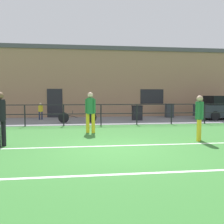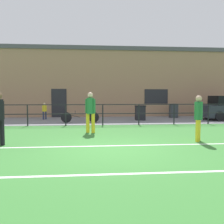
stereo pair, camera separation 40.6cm
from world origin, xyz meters
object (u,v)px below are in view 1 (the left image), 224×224
at_px(player_winger, 90,110).
at_px(bicycle_parked_0, 77,117).
at_px(trash_bin_0, 169,110).
at_px(trash_bin_1, 137,113).
at_px(player_striker, 199,115).
at_px(player_goalkeeper, 0,116).
at_px(spectator_child, 41,110).

bearing_deg(player_winger, bicycle_parked_0, -55.18).
bearing_deg(bicycle_parked_0, trash_bin_0, 21.81).
height_order(player_winger, trash_bin_1, player_winger).
relative_size(player_winger, bicycle_parked_0, 0.79).
xyz_separation_m(player_striker, trash_bin_1, (-0.58, 7.25, -0.42)).
relative_size(bicycle_parked_0, trash_bin_0, 2.23).
distance_m(player_striker, trash_bin_1, 7.29).
xyz_separation_m(player_winger, bicycle_parked_0, (-0.61, 3.82, -0.66)).
bearing_deg(player_goalkeeper, player_winger, 151.75).
relative_size(player_striker, spectator_child, 1.46).
bearing_deg(bicycle_parked_0, player_winger, -80.98).
xyz_separation_m(bicycle_parked_0, trash_bin_1, (3.83, 1.08, 0.15)).
bearing_deg(player_goalkeeper, player_striker, 112.54).
relative_size(player_striker, trash_bin_0, 1.62).
bearing_deg(player_striker, trash_bin_0, -161.93).
xyz_separation_m(player_striker, spectator_child, (-6.85, 8.31, -0.27)).
xyz_separation_m(spectator_child, trash_bin_1, (6.27, -1.06, -0.15)).
distance_m(spectator_child, bicycle_parked_0, 3.26).
relative_size(player_winger, trash_bin_0, 1.76).
relative_size(trash_bin_0, trash_bin_1, 1.05).
distance_m(player_goalkeeper, trash_bin_0, 12.69).
relative_size(player_goalkeeper, player_striker, 1.07).
bearing_deg(player_winger, trash_bin_1, -97.52).
height_order(player_striker, player_winger, player_winger).
xyz_separation_m(player_striker, trash_bin_0, (2.18, 8.81, -0.40)).
relative_size(player_striker, trash_bin_1, 1.71).
bearing_deg(trash_bin_0, player_striker, -103.93).
bearing_deg(player_winger, spectator_child, -37.17).
bearing_deg(player_striker, spectator_child, -108.50).
relative_size(bicycle_parked_0, trash_bin_1, 2.35).
xyz_separation_m(player_striker, bicycle_parked_0, (-4.41, 6.17, -0.58)).
distance_m(trash_bin_0, trash_bin_1, 3.17).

